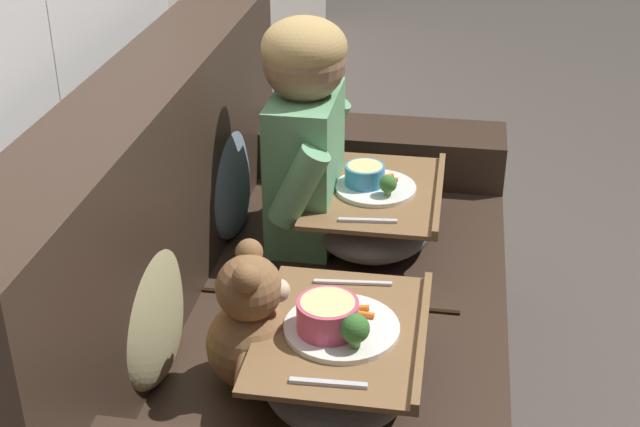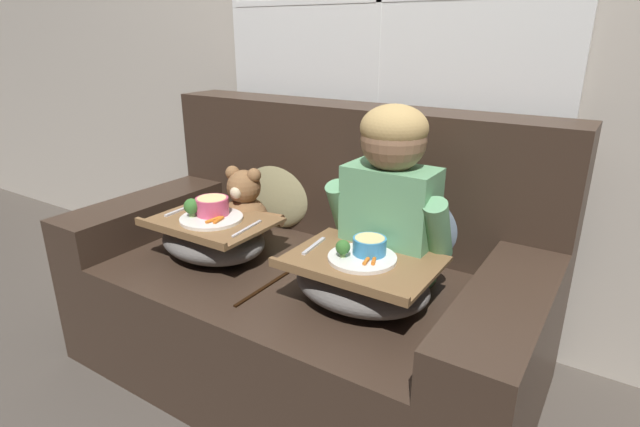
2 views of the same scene
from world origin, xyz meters
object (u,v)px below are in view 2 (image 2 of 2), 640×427
teddy_bear (245,211)px  couch (313,282)px  throw_pillow_behind_child (416,211)px  lap_tray_child (361,280)px  lap_tray_teddy (213,236)px  child_figure (391,189)px  throw_pillow_behind_teddy (280,184)px

teddy_bear → couch: bearing=3.9°
throw_pillow_behind_child → teddy_bear: size_ratio=1.19×
lap_tray_child → lap_tray_teddy: 0.64m
couch → child_figure: (0.32, -0.02, 0.44)m
child_figure → couch: bearing=176.7°
teddy_bear → lap_tray_child: bearing=-16.1°
couch → lap_tray_teddy: size_ratio=3.85×
couch → throw_pillow_behind_teddy: 0.48m
throw_pillow_behind_teddy → lap_tray_child: bearing=-33.5°
child_figure → lap_tray_teddy: child_figure is taller
lap_tray_child → couch: bearing=147.2°
child_figure → lap_tray_teddy: (-0.64, -0.19, -0.25)m
couch → throw_pillow_behind_child: couch is taller
child_figure → lap_tray_teddy: bearing=-163.7°
throw_pillow_behind_child → lap_tray_teddy: throw_pillow_behind_child is taller
throw_pillow_behind_child → child_figure: 0.28m
lap_tray_teddy → child_figure: bearing=16.3°
lap_tray_teddy → couch: bearing=32.6°
couch → throw_pillow_behind_child: (0.32, 0.22, 0.29)m
lap_tray_child → lap_tray_teddy: bearing=180.0°
couch → lap_tray_child: bearing=-32.8°
throw_pillow_behind_child → lap_tray_teddy: (-0.64, -0.42, -0.10)m
throw_pillow_behind_child → child_figure: bearing=-90.0°
child_figure → teddy_bear: 0.67m
throw_pillow_behind_child → child_figure: (-0.00, -0.23, 0.15)m
throw_pillow_behind_teddy → lap_tray_teddy: size_ratio=0.89×
lap_tray_teddy → lap_tray_child: bearing=-0.0°
throw_pillow_behind_child → child_figure: size_ratio=0.67×
lap_tray_child → lap_tray_teddy: size_ratio=1.03×
throw_pillow_behind_teddy → lap_tray_child: (0.64, -0.42, -0.10)m
lap_tray_child → throw_pillow_behind_teddy: bearing=146.5°
child_figure → teddy_bear: (-0.63, -0.00, -0.20)m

